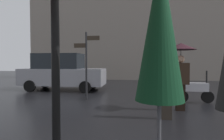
% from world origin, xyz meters
% --- Properties ---
extents(folded_patio_umbrella_far, '(0.41, 0.41, 2.46)m').
position_xyz_m(folded_patio_umbrella_far, '(0.63, -0.79, 1.77)').
color(folded_patio_umbrella_far, black).
rests_on(folded_patio_umbrella_far, ground).
extents(pedestrian_with_umbrella, '(0.95, 0.95, 2.16)m').
position_xyz_m(pedestrian_with_umbrella, '(1.80, 3.94, 1.63)').
color(pedestrian_with_umbrella, black).
rests_on(pedestrian_with_umbrella, ground).
extents(pedestrian_with_bag, '(0.52, 0.24, 1.71)m').
position_xyz_m(pedestrian_with_bag, '(1.25, 2.92, 0.97)').
color(pedestrian_with_bag, '#2A241E').
rests_on(pedestrian_with_bag, ground).
extents(parked_scooter, '(1.39, 0.32, 1.23)m').
position_xyz_m(parked_scooter, '(2.57, 5.26, 0.55)').
color(parked_scooter, black).
rests_on(parked_scooter, ground).
extents(parked_car_left, '(4.60, 1.87, 2.04)m').
position_xyz_m(parked_car_left, '(-3.75, 7.82, 1.01)').
color(parked_car_left, gray).
rests_on(parked_car_left, ground).
extents(street_signpost, '(1.08, 0.08, 2.80)m').
position_xyz_m(street_signpost, '(-1.66, 5.32, 1.70)').
color(street_signpost, black).
rests_on(street_signpost, ground).
extents(building_block, '(19.21, 2.82, 12.69)m').
position_xyz_m(building_block, '(0.00, 16.03, 6.35)').
color(building_block, gray).
rests_on(building_block, ground).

